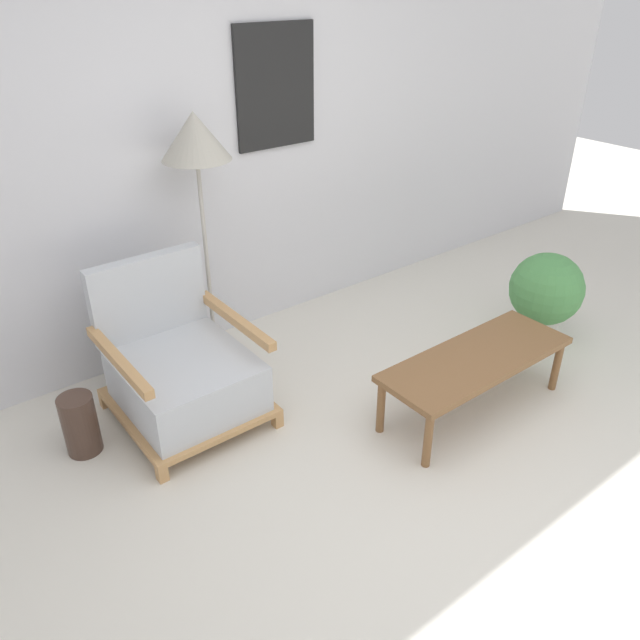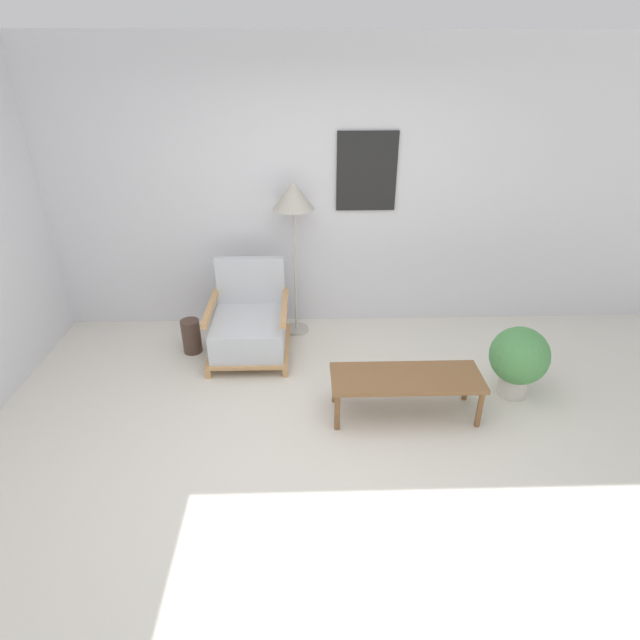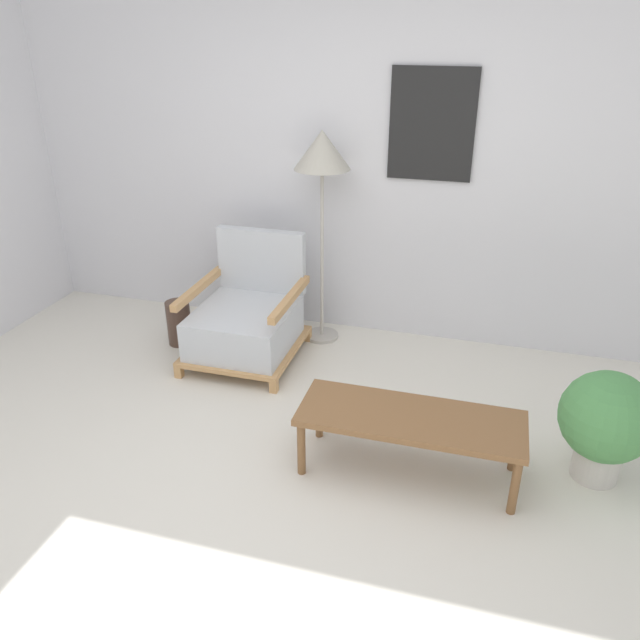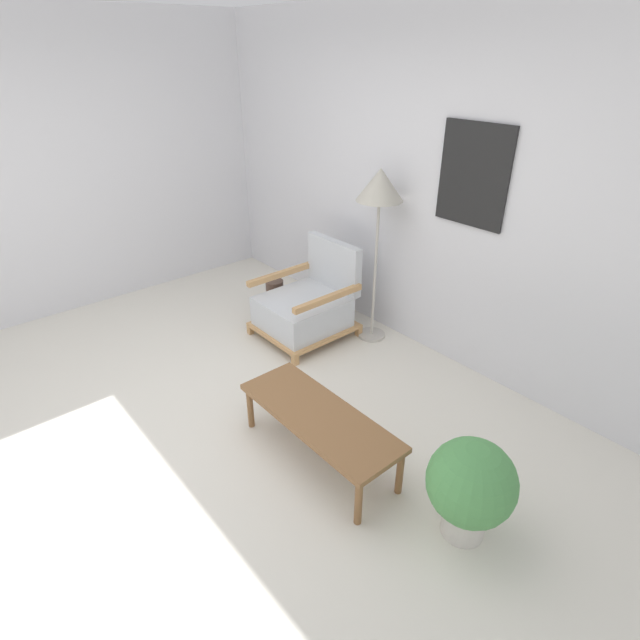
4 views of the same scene
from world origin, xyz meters
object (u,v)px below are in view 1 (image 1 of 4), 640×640
Objects in this scene: potted_plant at (546,292)px; vase at (80,424)px; coffee_table at (476,362)px; floor_lamp at (196,148)px; armchair at (181,370)px.

vase is at bearing 164.84° from potted_plant.
floor_lamp is at bearing 122.18° from coffee_table.
coffee_table is at bearing -166.39° from potted_plant.
floor_lamp is (0.43, 0.42, 1.04)m from armchair.
vase is (-1.85, 0.99, -0.15)m from coffee_table.
floor_lamp is at bearing 44.67° from armchair.
potted_plant is at bearing 13.61° from coffee_table.
armchair is 1.20m from floor_lamp.
potted_plant is at bearing -32.14° from floor_lamp.
potted_plant is at bearing -17.82° from armchair.
floor_lamp reaches higher than armchair.
coffee_table is (0.86, -1.37, -1.02)m from floor_lamp.
armchair is 1.37× the size of potted_plant.
armchair is at bearing -3.95° from vase.
potted_plant reaches higher than vase.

